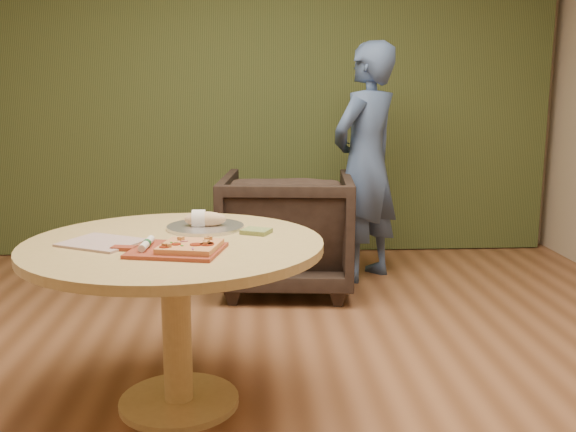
{
  "coord_description": "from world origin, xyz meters",
  "views": [
    {
      "loc": [
        -0.13,
        -2.56,
        1.38
      ],
      "look_at": [
        0.03,
        0.25,
        0.83
      ],
      "focal_mm": 40.0,
      "sensor_mm": 36.0,
      "label": 1
    }
  ],
  "objects_px": {
    "pedestal_table": "(175,273)",
    "pizza_paddle": "(174,250)",
    "bread_roll": "(203,219)",
    "serving_tray": "(205,227)",
    "armchair": "(287,225)",
    "flatbread_pizza": "(190,246)",
    "person_standing": "(366,163)",
    "cutlery_roll": "(147,244)"
  },
  "relations": [
    {
      "from": "pedestal_table",
      "to": "pizza_paddle",
      "type": "bearing_deg",
      "value": -82.69
    },
    {
      "from": "bread_roll",
      "to": "pedestal_table",
      "type": "bearing_deg",
      "value": -114.02
    },
    {
      "from": "serving_tray",
      "to": "armchair",
      "type": "relative_size",
      "value": 0.39
    },
    {
      "from": "pedestal_table",
      "to": "flatbread_pizza",
      "type": "height_order",
      "value": "flatbread_pizza"
    },
    {
      "from": "person_standing",
      "to": "pizza_paddle",
      "type": "bearing_deg",
      "value": 18.83
    },
    {
      "from": "pedestal_table",
      "to": "serving_tray",
      "type": "distance_m",
      "value": 0.31
    },
    {
      "from": "serving_tray",
      "to": "person_standing",
      "type": "relative_size",
      "value": 0.21
    },
    {
      "from": "person_standing",
      "to": "pedestal_table",
      "type": "bearing_deg",
      "value": 15.95
    },
    {
      "from": "pedestal_table",
      "to": "bread_roll",
      "type": "relative_size",
      "value": 6.59
    },
    {
      "from": "bread_roll",
      "to": "cutlery_roll",
      "type": "bearing_deg",
      "value": -115.54
    },
    {
      "from": "pizza_paddle",
      "to": "bread_roll",
      "type": "relative_size",
      "value": 2.43
    },
    {
      "from": "armchair",
      "to": "bread_roll",
      "type": "bearing_deg",
      "value": 77.35
    },
    {
      "from": "pizza_paddle",
      "to": "flatbread_pizza",
      "type": "distance_m",
      "value": 0.07
    },
    {
      "from": "pizza_paddle",
      "to": "flatbread_pizza",
      "type": "height_order",
      "value": "flatbread_pizza"
    },
    {
      "from": "bread_roll",
      "to": "armchair",
      "type": "distance_m",
      "value": 1.55
    },
    {
      "from": "pedestal_table",
      "to": "bread_roll",
      "type": "distance_m",
      "value": 0.32
    },
    {
      "from": "flatbread_pizza",
      "to": "serving_tray",
      "type": "xyz_separation_m",
      "value": [
        0.03,
        0.45,
        -0.02
      ]
    },
    {
      "from": "serving_tray",
      "to": "person_standing",
      "type": "height_order",
      "value": "person_standing"
    },
    {
      "from": "person_standing",
      "to": "flatbread_pizza",
      "type": "bearing_deg",
      "value": 20.38
    },
    {
      "from": "flatbread_pizza",
      "to": "serving_tray",
      "type": "relative_size",
      "value": 0.74
    },
    {
      "from": "cutlery_roll",
      "to": "armchair",
      "type": "xyz_separation_m",
      "value": [
        0.66,
        1.85,
        -0.32
      ]
    },
    {
      "from": "bread_roll",
      "to": "armchair",
      "type": "height_order",
      "value": "armchair"
    },
    {
      "from": "pizza_paddle",
      "to": "cutlery_roll",
      "type": "height_order",
      "value": "cutlery_roll"
    },
    {
      "from": "bread_roll",
      "to": "person_standing",
      "type": "height_order",
      "value": "person_standing"
    },
    {
      "from": "pedestal_table",
      "to": "person_standing",
      "type": "height_order",
      "value": "person_standing"
    },
    {
      "from": "pedestal_table",
      "to": "armchair",
      "type": "relative_size",
      "value": 1.4
    },
    {
      "from": "serving_tray",
      "to": "bread_roll",
      "type": "distance_m",
      "value": 0.04
    },
    {
      "from": "flatbread_pizza",
      "to": "cutlery_roll",
      "type": "distance_m",
      "value": 0.18
    },
    {
      "from": "flatbread_pizza",
      "to": "armchair",
      "type": "xyz_separation_m",
      "value": [
        0.49,
        1.89,
        -0.32
      ]
    },
    {
      "from": "serving_tray",
      "to": "bread_roll",
      "type": "xyz_separation_m",
      "value": [
        -0.01,
        0.0,
        0.04
      ]
    },
    {
      "from": "bread_roll",
      "to": "pizza_paddle",
      "type": "bearing_deg",
      "value": -100.95
    },
    {
      "from": "pedestal_table",
      "to": "serving_tray",
      "type": "height_order",
      "value": "serving_tray"
    },
    {
      "from": "person_standing",
      "to": "cutlery_roll",
      "type": "bearing_deg",
      "value": 16.22
    },
    {
      "from": "pedestal_table",
      "to": "cutlery_roll",
      "type": "distance_m",
      "value": 0.25
    },
    {
      "from": "pedestal_table",
      "to": "serving_tray",
      "type": "relative_size",
      "value": 3.58
    },
    {
      "from": "armchair",
      "to": "flatbread_pizza",
      "type": "bearing_deg",
      "value": 80.92
    },
    {
      "from": "flatbread_pizza",
      "to": "cutlery_roll",
      "type": "height_order",
      "value": "flatbread_pizza"
    },
    {
      "from": "flatbread_pizza",
      "to": "serving_tray",
      "type": "bearing_deg",
      "value": 86.41
    },
    {
      "from": "flatbread_pizza",
      "to": "serving_tray",
      "type": "distance_m",
      "value": 0.45
    },
    {
      "from": "cutlery_roll",
      "to": "armchair",
      "type": "height_order",
      "value": "armchair"
    },
    {
      "from": "pedestal_table",
      "to": "cutlery_roll",
      "type": "relative_size",
      "value": 6.4
    },
    {
      "from": "serving_tray",
      "to": "pizza_paddle",
      "type": "bearing_deg",
      "value": -102.07
    }
  ]
}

